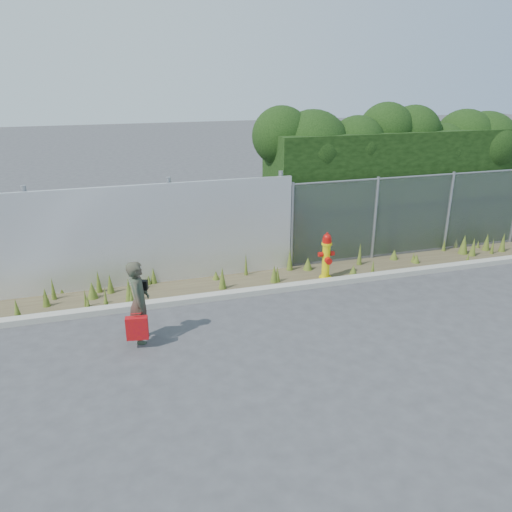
{
  "coord_description": "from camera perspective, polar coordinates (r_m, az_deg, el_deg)",
  "views": [
    {
      "loc": [
        -2.94,
        -7.31,
        4.37
      ],
      "look_at": [
        -0.3,
        1.4,
        1.0
      ],
      "focal_mm": 35.0,
      "sensor_mm": 36.0,
      "label": 1
    }
  ],
  "objects": [
    {
      "name": "curb",
      "position": [
        10.5,
        0.94,
        -3.92
      ],
      "size": [
        16.0,
        0.22,
        0.12
      ],
      "primitive_type": "cube",
      "color": "#A19E91",
      "rests_on": "ground"
    },
    {
      "name": "fire_hydrant",
      "position": [
        11.12,
        8.04,
        -0.1
      ],
      "size": [
        0.36,
        0.33,
        1.09
      ],
      "rotation": [
        0.0,
        0.0,
        -0.04
      ],
      "color": "yellow",
      "rests_on": "ground"
    },
    {
      "name": "red_tote_bag",
      "position": [
        8.58,
        -13.43,
        -8.0
      ],
      "size": [
        0.36,
        0.13,
        0.47
      ],
      "rotation": [
        0.0,
        0.0,
        -0.15
      ],
      "color": "#9E0917"
    },
    {
      "name": "weed_strip",
      "position": [
        10.99,
        -1.67,
        -2.3
      ],
      "size": [
        16.0,
        1.3,
        0.55
      ],
      "color": "#4C412B",
      "rests_on": "ground"
    },
    {
      "name": "ground",
      "position": [
        9.01,
        4.46,
        -8.77
      ],
      "size": [
        80.0,
        80.0,
        0.0
      ],
      "primitive_type": "plane",
      "color": "#3D3C3F",
      "rests_on": "ground"
    },
    {
      "name": "hedge",
      "position": [
        13.68,
        16.06,
        9.74
      ],
      "size": [
        7.7,
        1.94,
        3.68
      ],
      "color": "black",
      "rests_on": "ground"
    },
    {
      "name": "black_shoulder_bag",
      "position": [
        8.7,
        -12.99,
        -3.24
      ],
      "size": [
        0.22,
        0.09,
        0.17
      ],
      "rotation": [
        0.0,
        0.0,
        -0.37
      ],
      "color": "black"
    },
    {
      "name": "chainlink_fence",
      "position": [
        13.0,
        17.47,
        4.49
      ],
      "size": [
        6.5,
        0.07,
        2.05
      ],
      "color": "gray",
      "rests_on": "ground"
    },
    {
      "name": "woman",
      "position": [
        8.67,
        -13.22,
        -5.1
      ],
      "size": [
        0.43,
        0.58,
        1.45
      ],
      "primitive_type": "imported",
      "rotation": [
        0.0,
        0.0,
        1.4
      ],
      "color": "#0E5D3E",
      "rests_on": "ground"
    },
    {
      "name": "corrugated_fence",
      "position": [
        10.82,
        -17.67,
        1.77
      ],
      "size": [
        8.5,
        0.21,
        2.3
      ],
      "color": "silver",
      "rests_on": "ground"
    }
  ]
}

